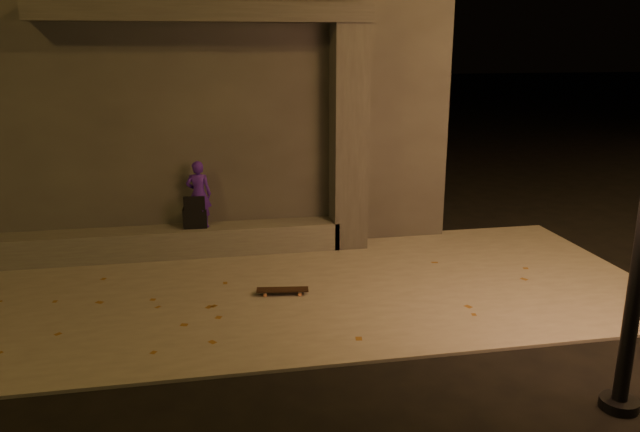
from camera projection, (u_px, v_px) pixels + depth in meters
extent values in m
plane|color=black|center=(274.00, 364.00, 6.73)|extent=(120.00, 120.00, 0.00)
cube|color=slate|center=(257.00, 292.00, 8.62)|extent=(11.00, 4.40, 0.04)
cube|color=#3A3735|center=(180.00, 83.00, 12.00)|extent=(9.00, 5.00, 5.20)
cube|color=#504E49|center=(152.00, 243.00, 9.94)|extent=(6.00, 0.55, 0.45)
cube|color=#3A3735|center=(349.00, 139.00, 10.09)|extent=(0.55, 0.55, 3.60)
cube|color=#3A3735|center=(205.00, 12.00, 9.22)|extent=(5.00, 0.70, 0.28)
imported|color=#3A168F|center=(199.00, 194.00, 9.87)|extent=(0.43, 0.32, 1.08)
cube|color=black|center=(195.00, 218.00, 9.96)|extent=(0.38, 0.26, 0.31)
cube|color=black|center=(194.00, 202.00, 9.89)|extent=(0.33, 0.06, 0.22)
cube|color=black|center=(283.00, 290.00, 8.46)|extent=(0.72, 0.28, 0.01)
cylinder|color=#C2774D|center=(300.00, 291.00, 8.55)|extent=(0.05, 0.04, 0.05)
cylinder|color=#C2774D|center=(300.00, 294.00, 8.42)|extent=(0.05, 0.04, 0.05)
cylinder|color=#C2774D|center=(265.00, 291.00, 8.53)|extent=(0.05, 0.04, 0.05)
cylinder|color=#C2774D|center=(265.00, 295.00, 8.40)|extent=(0.05, 0.04, 0.05)
cube|color=#99999E|center=(300.00, 290.00, 8.48)|extent=(0.06, 0.15, 0.01)
cube|color=#99999E|center=(265.00, 291.00, 8.46)|extent=(0.06, 0.15, 0.01)
cylinder|color=black|center=(619.00, 403.00, 5.91)|extent=(0.36, 0.36, 0.10)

